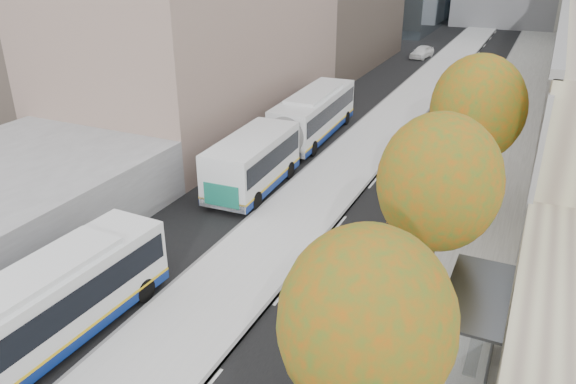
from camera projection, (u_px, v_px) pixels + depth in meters
The scene contains 8 objects.
bus_platform at pixel (389, 122), 42.04m from camera, with size 4.25×150.00×0.15m, color silver.
sidewalk at pixel (501, 138), 38.99m from camera, with size 4.75×150.00×0.08m, color gray.
bus_shelter at pixel (482, 306), 17.67m from camera, with size 1.90×4.40×2.53m.
tree_b at pixel (366, 323), 12.37m from camera, with size 4.00×4.00×6.97m.
tree_c at pixel (439, 183), 18.88m from camera, with size 4.20×4.20×7.28m.
tree_d at pixel (478, 108), 26.21m from camera, with size 4.40×4.40×7.60m.
bus_far at pixel (292, 132), 35.08m from camera, with size 3.40×18.33×3.04m.
distant_car at pixel (422, 52), 64.30m from camera, with size 1.66×4.11×1.40m, color white.
Camera 1 is at (6.26, -4.83, 12.82)m, focal length 35.00 mm.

